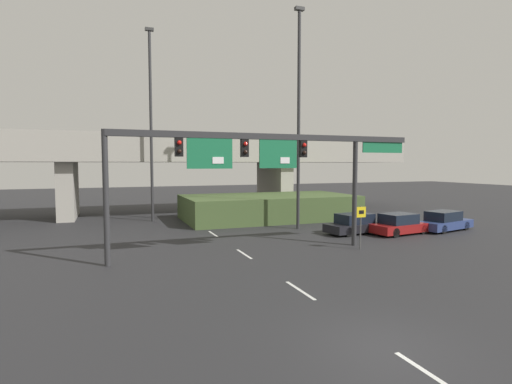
# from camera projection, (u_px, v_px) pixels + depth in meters

# --- Properties ---
(ground_plane) EXTENTS (160.00, 160.00, 0.00)m
(ground_plane) POSITION_uv_depth(u_px,v_px,m) (383.00, 344.00, 10.82)
(ground_plane) COLOR #262628
(lane_markings) EXTENTS (0.14, 35.79, 0.01)m
(lane_markings) POSITION_uv_depth(u_px,v_px,m) (227.00, 243.00, 24.80)
(lane_markings) COLOR silver
(lane_markings) RESTS_ON ground
(signal_gantry) EXTENTS (17.54, 0.44, 6.53)m
(signal_gantry) POSITION_uv_depth(u_px,v_px,m) (263.00, 156.00, 21.58)
(signal_gantry) COLOR #2D2D30
(signal_gantry) RESTS_ON ground
(speed_limit_sign) EXTENTS (0.60, 0.11, 2.51)m
(speed_limit_sign) POSITION_uv_depth(u_px,v_px,m) (361.00, 221.00, 22.71)
(speed_limit_sign) COLOR #4C4C4C
(speed_limit_sign) RESTS_ON ground
(highway_light_pole_near) EXTENTS (0.70, 0.36, 16.31)m
(highway_light_pole_near) POSITION_uv_depth(u_px,v_px,m) (299.00, 115.00, 29.58)
(highway_light_pole_near) COLOR #2D2D30
(highway_light_pole_near) RESTS_ON ground
(highway_light_pole_far) EXTENTS (0.70, 0.36, 16.16)m
(highway_light_pole_far) POSITION_uv_depth(u_px,v_px,m) (151.00, 122.00, 33.58)
(highway_light_pole_far) COLOR #2D2D30
(highway_light_pole_far) RESTS_ON ground
(overpass_bridge) EXTENTS (47.93, 8.51, 7.60)m
(overpass_bridge) POSITION_uv_depth(u_px,v_px,m) (180.00, 158.00, 39.53)
(overpass_bridge) COLOR #A39E93
(overpass_bridge) RESTS_ON ground
(grass_embankment) EXTENTS (14.90, 7.76, 2.11)m
(grass_embankment) POSITION_uv_depth(u_px,v_px,m) (269.00, 207.00, 35.55)
(grass_embankment) COLOR #42562D
(grass_embankment) RESTS_ON ground
(parked_sedan_near_right) EXTENTS (4.83, 2.45, 1.41)m
(parked_sedan_near_right) POSITION_uv_depth(u_px,v_px,m) (356.00, 224.00, 28.11)
(parked_sedan_near_right) COLOR black
(parked_sedan_near_right) RESTS_ON ground
(parked_sedan_mid_right) EXTENTS (4.61, 2.46, 1.44)m
(parked_sedan_mid_right) POSITION_uv_depth(u_px,v_px,m) (399.00, 225.00, 27.85)
(parked_sedan_mid_right) COLOR maroon
(parked_sedan_mid_right) RESTS_ON ground
(parked_sedan_far_right) EXTENTS (4.95, 2.78, 1.44)m
(parked_sedan_far_right) POSITION_uv_depth(u_px,v_px,m) (444.00, 221.00, 29.32)
(parked_sedan_far_right) COLOR navy
(parked_sedan_far_right) RESTS_ON ground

